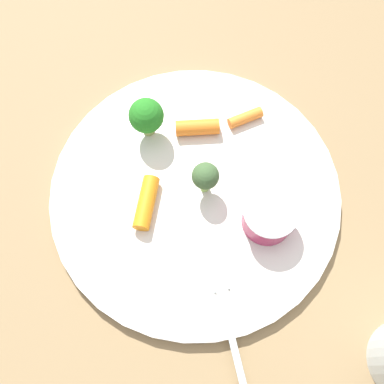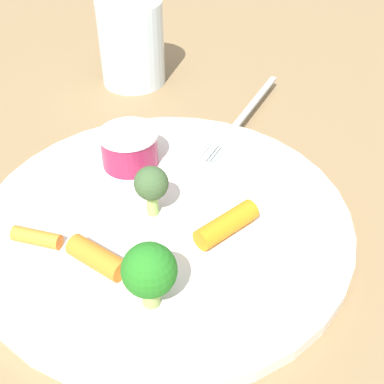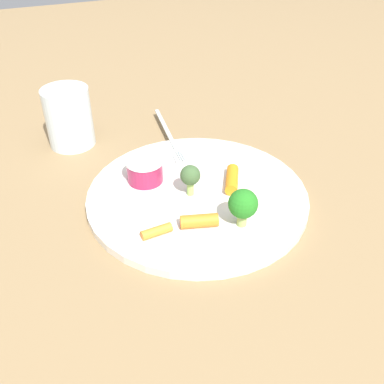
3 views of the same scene
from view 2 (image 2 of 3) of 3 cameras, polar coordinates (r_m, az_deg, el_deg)
The scene contains 10 objects.
ground_plane at distance 0.43m, azimuth -2.98°, elevation -3.86°, with size 2.40×2.40×0.00m, color olive.
plate at distance 0.43m, azimuth -3.01°, elevation -3.28°, with size 0.31×0.31×0.01m, color silver.
sauce_cup at distance 0.48m, azimuth -6.97°, elevation 4.88°, with size 0.05×0.05×0.03m.
broccoli_floret_0 at distance 0.41m, azimuth -4.46°, elevation 0.92°, with size 0.03×0.03×0.05m.
broccoli_floret_1 at distance 0.34m, azimuth -4.77°, elevation -8.79°, with size 0.04×0.04×0.05m.
carrot_stick_0 at distance 0.41m, azimuth 4.00°, elevation -3.33°, with size 0.02×0.02×0.06m, color orange.
carrot_stick_1 at distance 0.39m, azimuth -10.52°, elevation -7.17°, with size 0.02×0.02×0.05m, color orange.
carrot_stick_2 at distance 0.42m, azimuth -16.88°, elevation -4.85°, with size 0.01×0.01×0.04m, color orange.
fork at distance 0.55m, azimuth 5.67°, elevation 8.32°, with size 0.19×0.03×0.00m.
drinking_glass at distance 0.63m, azimuth -6.74°, elevation 16.16°, with size 0.08×0.08×0.10m, color silver.
Camera 2 is at (0.28, 0.13, 0.30)m, focal length 47.99 mm.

